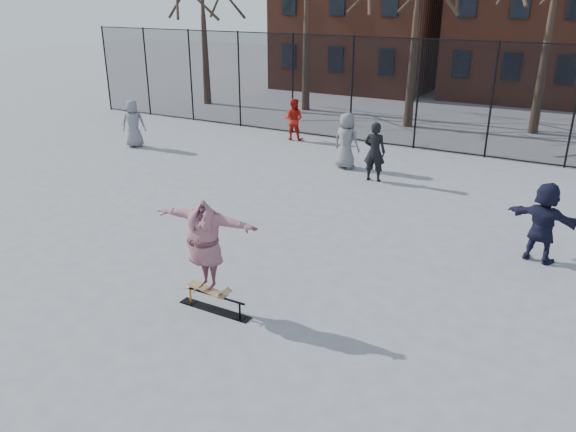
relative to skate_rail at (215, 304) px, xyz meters
The scene contains 10 objects.
ground 1.08m from the skate_rail, ahead, with size 100.00×100.00×0.00m, color slate.
skate_rail is the anchor object (origin of this frame).
skateboard 0.29m from the skate_rail, behind, with size 0.85×0.20×0.10m, color #A27B40, non-canonical shape.
skater 1.15m from the skate_rail, behind, with size 2.05×0.56×1.67m, color #513381.
bystander_grey 9.69m from the skate_rail, 99.25° to the left, with size 0.90×0.59×1.85m, color slate.
bystander_black 8.75m from the skate_rail, 91.66° to the left, with size 0.67×0.44×1.84m, color black.
bystander_red 13.12m from the skate_rail, 112.17° to the left, with size 0.79×0.62×1.63m, color #B3180F.
bystander_navy 7.16m from the skate_rail, 46.14° to the left, with size 1.66×0.53×1.79m, color black.
bystander_extra 12.75m from the skate_rail, 139.64° to the left, with size 0.87×0.56×1.77m, color slate.
fence 13.32m from the skate_rail, 85.45° to the left, with size 34.03×0.07×4.00m.
Camera 1 is at (4.48, -7.32, 5.44)m, focal length 35.00 mm.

